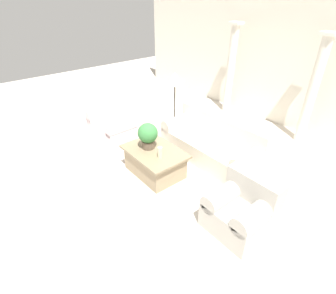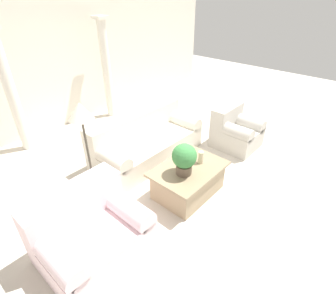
% 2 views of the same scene
% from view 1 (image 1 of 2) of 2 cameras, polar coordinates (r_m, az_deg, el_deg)
% --- Properties ---
extents(ground_plane, '(16.00, 16.00, 0.00)m').
position_cam_1_polar(ground_plane, '(5.20, 1.58, -4.03)').
color(ground_plane, beige).
extents(wall_back, '(10.00, 0.06, 3.20)m').
position_cam_1_polar(wall_back, '(7.03, 23.78, 17.31)').
color(wall_back, silver).
rests_on(wall_back, ground_plane).
extents(sofa_long, '(2.14, 0.97, 0.85)m').
position_cam_1_polar(sofa_long, '(5.38, 10.12, 1.06)').
color(sofa_long, beige).
rests_on(sofa_long, ground_plane).
extents(loveseat, '(1.21, 0.97, 0.85)m').
position_cam_1_polar(loveseat, '(6.15, -10.45, 5.18)').
color(loveseat, silver).
rests_on(loveseat, ground_plane).
extents(coffee_table, '(1.14, 0.80, 0.49)m').
position_cam_1_polar(coffee_table, '(4.87, -2.86, -3.20)').
color(coffee_table, '#998466').
rests_on(coffee_table, ground_plane).
extents(potted_plant, '(0.36, 0.36, 0.49)m').
position_cam_1_polar(potted_plant, '(4.70, -4.40, 2.69)').
color(potted_plant, brown).
rests_on(potted_plant, coffee_table).
extents(pillar_candle, '(0.08, 0.08, 0.20)m').
position_cam_1_polar(pillar_candle, '(4.51, -1.75, -1.15)').
color(pillar_candle, beige).
rests_on(pillar_candle, coffee_table).
extents(floor_lamp, '(0.36, 0.36, 1.49)m').
position_cam_1_polar(floor_lamp, '(5.78, 1.49, 13.69)').
color(floor_lamp, '#4C473D').
rests_on(floor_lamp, ground_plane).
extents(column_left, '(0.28, 0.28, 2.32)m').
position_cam_1_polar(column_left, '(7.37, 13.48, 16.21)').
color(column_left, silver).
rests_on(column_left, ground_plane).
extents(column_right, '(0.28, 0.28, 2.32)m').
position_cam_1_polar(column_right, '(6.35, 28.96, 10.77)').
color(column_right, silver).
rests_on(column_right, ground_plane).
extents(armchair, '(0.80, 0.84, 0.82)m').
position_cam_1_polar(armchair, '(3.96, 15.92, -12.46)').
color(armchair, '#B7B2A8').
rests_on(armchair, ground_plane).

